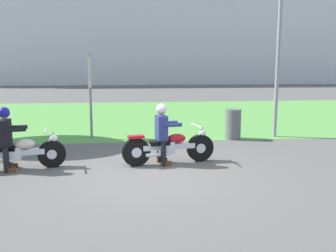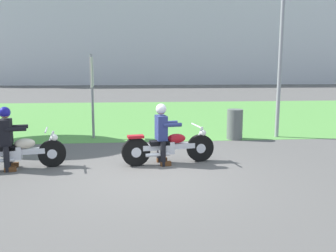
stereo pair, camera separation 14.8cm
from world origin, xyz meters
The scene contains 10 objects.
ground centered at (0.00, 0.00, 0.00)m, with size 120.00×120.00×0.00m, color #565451.
grass_verge centered at (0.00, 9.35, 0.00)m, with size 60.00×12.00×0.01m, color #549342.
stadium_facade centered at (2.34, 39.92, 8.19)m, with size 60.39×8.00×16.38m, color silver.
motorcycle_lead centered at (0.53, 0.92, 0.39)m, with size 2.17×0.72×0.88m.
rider_lead centered at (0.36, 0.90, 0.82)m, with size 0.60×0.52×1.40m.
motorcycle_follow centered at (-2.83, 0.76, 0.38)m, with size 2.08×0.72×0.86m.
rider_follow centered at (-3.00, 0.74, 0.81)m, with size 0.60×0.52×1.38m.
streetlight_pole centered at (4.37, 3.81, 3.21)m, with size 0.96×0.20×5.05m.
trash_can centered at (2.80, 3.57, 0.46)m, with size 0.48×0.48×0.93m, color #595E5B.
sign_banner centered at (-1.56, 4.11, 1.72)m, with size 0.08×0.60×2.60m.
Camera 2 is at (-0.22, -7.20, 2.24)m, focal length 38.70 mm.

